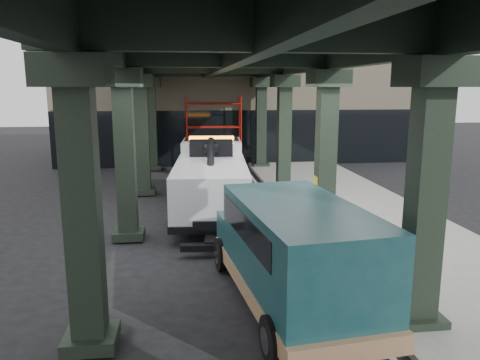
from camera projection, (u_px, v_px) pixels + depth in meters
ground at (251, 258)px, 12.51m from camera, size 90.00×90.00×0.00m
sidewalk at (380, 228)px, 14.98m from camera, size 5.00×40.00×0.15m
lane_stripe at (295, 233)px, 14.66m from camera, size 0.12×38.00×0.01m
viaduct at (228, 53)px, 13.35m from camera, size 7.40×32.00×6.40m
building at (238, 95)px, 31.44m from camera, size 22.00×10.00×8.00m
scaffolding at (214, 130)px, 26.36m from camera, size 3.08×0.88×4.00m
tow_truck at (211, 176)px, 17.02m from camera, size 2.93×8.44×2.72m
towed_van at (293, 251)px, 9.48m from camera, size 2.82×5.84×2.28m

